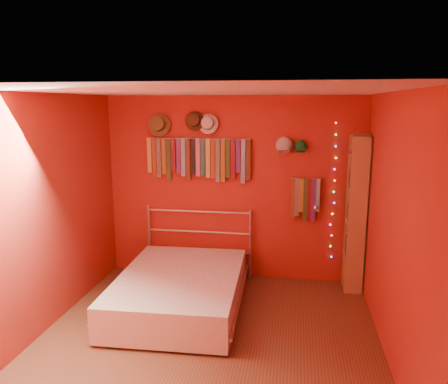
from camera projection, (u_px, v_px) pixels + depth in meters
The scene contains 16 objects.
ground at pixel (208, 338), 4.53m from camera, with size 3.50×3.50×0.00m, color brown.
back_wall at pixel (233, 188), 5.97m from camera, with size 3.50×0.02×2.50m, color #AE211C.
right_wall at pixel (394, 230), 4.00m from camera, with size 0.02×3.50×2.50m, color #AE211C.
left_wall at pixel (43, 214), 4.56m from camera, with size 0.02×3.50×2.50m, color #AE211C.
ceiling at pixel (206, 91), 4.03m from camera, with size 3.50×3.50×0.02m, color white.
tie_rack at pixel (198, 157), 5.90m from camera, with size 1.45×0.03×0.60m.
small_tie_rack at pixel (305, 198), 5.77m from camera, with size 0.40×0.03×0.59m.
fedora_olive at pixel (159, 124), 5.87m from camera, with size 0.31×0.17×0.30m.
fedora_brown at pixel (194, 121), 5.78m from camera, with size 0.26×0.14×0.26m.
fedora_white at pixel (208, 123), 5.76m from camera, with size 0.27×0.15×0.26m.
cap_white at pixel (284, 145), 5.69m from camera, with size 0.20×0.25×0.20m.
cap_green at pixel (301, 146), 5.66m from camera, with size 0.17×0.21×0.17m.
fairy_lights at pixel (333, 192), 5.72m from camera, with size 0.06×0.02×1.82m.
reading_lamp at pixel (316, 207), 5.59m from camera, with size 0.07×0.32×0.09m.
bookshelf at pixel (359, 214), 5.54m from camera, with size 0.25×0.34×2.00m.
bed at pixel (180, 290), 5.16m from camera, with size 1.55×2.05×0.98m.
Camera 1 is at (0.84, -4.06, 2.38)m, focal length 35.00 mm.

